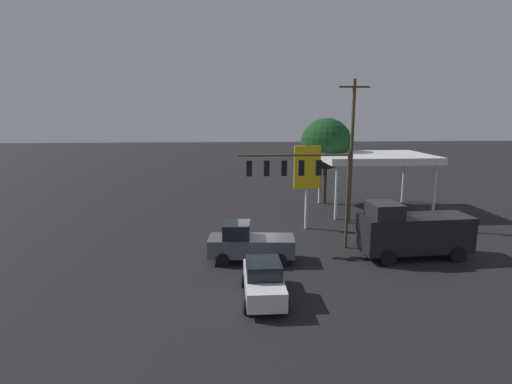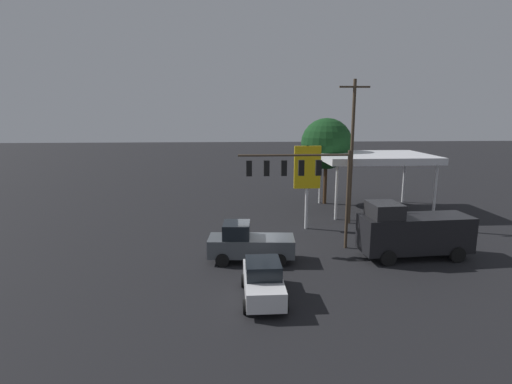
% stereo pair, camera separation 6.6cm
% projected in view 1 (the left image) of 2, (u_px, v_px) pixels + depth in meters
% --- Properties ---
extents(ground_plane, '(200.00, 200.00, 0.00)m').
position_uv_depth(ground_plane, '(258.00, 256.00, 25.41)').
color(ground_plane, black).
extents(traffic_signal_assembly, '(7.28, 0.43, 6.57)m').
position_uv_depth(traffic_signal_assembly, '(301.00, 174.00, 25.74)').
color(traffic_signal_assembly, '#473828').
rests_on(traffic_signal_assembly, ground).
extents(utility_pole, '(2.40, 0.26, 11.49)m').
position_uv_depth(utility_pole, '(352.00, 150.00, 31.71)').
color(utility_pole, '#473828').
rests_on(utility_pole, ground).
extents(gas_station_canopy, '(9.76, 7.50, 5.24)m').
position_uv_depth(gas_station_canopy, '(374.00, 158.00, 36.41)').
color(gas_station_canopy, silver).
rests_on(gas_station_canopy, ground).
extents(price_sign, '(2.02, 0.27, 6.48)m').
position_uv_depth(price_sign, '(307.00, 171.00, 30.47)').
color(price_sign, silver).
rests_on(price_sign, ground).
extents(pickup_parked, '(5.34, 2.57, 2.40)m').
position_uv_depth(pickup_parked, '(249.00, 243.00, 24.33)').
color(pickup_parked, '#474C51').
rests_on(pickup_parked, ground).
extents(sedan_far, '(2.07, 4.40, 1.93)m').
position_uv_depth(sedan_far, '(263.00, 280.00, 19.37)').
color(sedan_far, silver).
rests_on(sedan_far, ground).
extents(delivery_truck, '(6.94, 2.91, 3.58)m').
position_uv_depth(delivery_truck, '(412.00, 231.00, 24.79)').
color(delivery_truck, black).
rests_on(delivery_truck, ground).
extents(street_tree, '(4.96, 4.96, 8.45)m').
position_uv_depth(street_tree, '(326.00, 144.00, 38.82)').
color(street_tree, '#4C331E').
rests_on(street_tree, ground).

